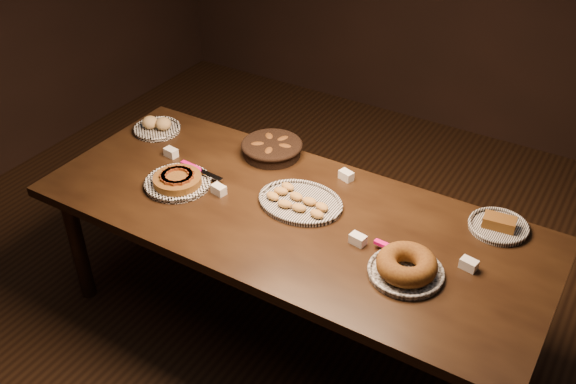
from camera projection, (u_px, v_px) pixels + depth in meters
The scene contains 9 objects.
ground at pixel (289, 325), 3.40m from camera, with size 5.00×5.00×0.00m, color black.
buffet_table at pixel (289, 224), 3.01m from camera, with size 2.40×1.00×0.75m.
apple_tart_plate at pixel (178, 181), 3.14m from camera, with size 0.35×0.33×0.06m.
madeleine_platter at pixel (299, 202), 3.01m from camera, with size 0.41×0.33×0.05m.
bundt_cake_plate at pixel (406, 267), 2.60m from camera, with size 0.34×0.31×0.10m.
croissant_basket at pixel (272, 147), 3.35m from camera, with size 0.35×0.35×0.08m.
bread_roll_plate at pixel (157, 127), 3.57m from camera, with size 0.26×0.26×0.08m.
loaf_plate at pixel (499, 225), 2.86m from camera, with size 0.27×0.27×0.06m.
tent_cards at pixel (305, 201), 3.00m from camera, with size 1.69×0.49×0.04m.
Camera 1 is at (1.23, -2.03, 2.54)m, focal length 40.00 mm.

